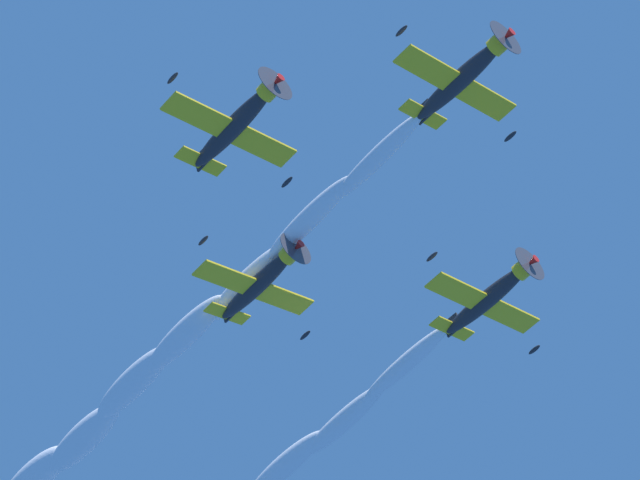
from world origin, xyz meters
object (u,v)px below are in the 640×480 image
object	(u,v)px
airplane_right_wingman	(236,124)
airplane_lead	(463,78)
airplane_slot_tail	(260,282)
airplane_left_wingman	(489,298)

from	to	relation	value
airplane_right_wingman	airplane_lead	bearing A→B (deg)	107.72
airplane_lead	airplane_right_wingman	size ratio (longest dim) A/B	1.00
airplane_lead	airplane_slot_tail	xyz separation A→B (m)	(-7.51, -16.22, -0.63)
airplane_left_wingman	airplane_slot_tail	size ratio (longest dim) A/B	1.02
airplane_right_wingman	airplane_slot_tail	world-z (taller)	airplane_slot_tail
airplane_left_wingman	airplane_right_wingman	world-z (taller)	airplane_right_wingman
airplane_lead	airplane_slot_tail	bearing A→B (deg)	-114.86
airplane_lead	airplane_right_wingman	world-z (taller)	airplane_lead
airplane_lead	airplane_slot_tail	distance (m)	17.89
airplane_lead	airplane_left_wingman	distance (m)	13.77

